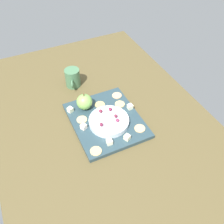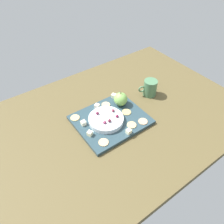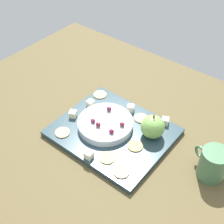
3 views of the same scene
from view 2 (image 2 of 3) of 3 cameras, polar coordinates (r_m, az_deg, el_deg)
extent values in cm
cube|color=brown|center=(113.22, 1.14, -1.62)|extent=(132.76, 92.47, 3.41)
cube|color=#293F47|center=(108.73, -0.37, -2.05)|extent=(34.16, 28.73, 1.75)
cylinder|color=silver|center=(106.03, -1.58, -1.96)|extent=(17.14, 17.14, 2.39)
sphere|color=#7AB050|center=(113.67, 2.27, 3.39)|extent=(7.17, 7.17, 7.17)
cylinder|color=brown|center=(111.02, 2.33, 5.04)|extent=(0.50, 0.50, 1.20)
cube|color=#F9ECC9|center=(105.39, -7.49, -2.87)|extent=(2.21, 2.21, 2.17)
cube|color=#F3E2CD|center=(113.47, -3.94, 1.55)|extent=(2.94, 2.94, 2.17)
cube|color=#F2F1C9|center=(119.65, 0.43, 4.27)|extent=(2.88, 2.88, 2.17)
cube|color=#F7EEBD|center=(100.58, -5.82, -5.58)|extent=(2.89, 2.89, 2.17)
cube|color=#F2EEC9|center=(101.14, 4.37, -5.09)|extent=(2.32, 2.32, 2.17)
cylinder|color=tan|center=(115.38, -1.61, 1.91)|extent=(4.56, 4.56, 0.40)
cylinder|color=tan|center=(97.95, -2.22, -7.93)|extent=(4.56, 4.56, 0.40)
cylinder|color=tan|center=(105.25, 5.16, -3.39)|extent=(4.56, 4.56, 0.40)
cylinder|color=tan|center=(109.78, -9.65, -1.49)|extent=(4.56, 4.56, 0.40)
cylinder|color=tan|center=(107.52, 8.09, -2.45)|extent=(4.56, 4.56, 0.40)
cylinder|color=tan|center=(111.40, 3.80, -0.03)|extent=(4.56, 4.56, 0.40)
ellipsoid|color=maroon|center=(102.75, -0.67, -2.26)|extent=(1.63, 1.46, 1.51)
ellipsoid|color=maroon|center=(105.02, 1.34, -1.07)|extent=(1.63, 1.46, 1.34)
ellipsoid|color=maroon|center=(102.08, -1.92, -2.74)|extent=(1.63, 1.46, 1.33)
ellipsoid|color=maroon|center=(106.52, -3.84, -0.32)|extent=(1.63, 1.46, 1.54)
ellipsoid|color=maroon|center=(107.97, 0.19, 0.49)|extent=(1.63, 1.46, 1.43)
cylinder|color=#46714E|center=(124.13, 9.94, 6.25)|extent=(7.43, 7.43, 9.30)
torus|color=#46714E|center=(122.44, 7.80, 5.94)|extent=(4.02, 2.19, 4.00)
camera|label=1|loc=(0.96, -61.21, 27.05)|focal=40.63mm
camera|label=3|loc=(0.86, 53.44, 23.13)|focal=50.02mm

